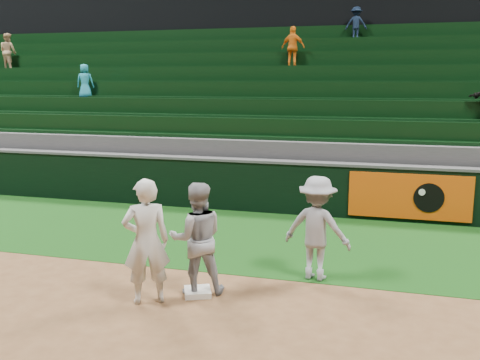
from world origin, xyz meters
name	(u,v)px	position (x,y,z in m)	size (l,w,h in m)	color
ground	(204,295)	(0.00, 0.00, 0.00)	(70.00, 70.00, 0.00)	brown
foul_grass	(254,238)	(0.00, 3.00, 0.00)	(36.00, 4.20, 0.01)	#0E360D
upper_deck	(336,12)	(0.00, 17.45, 6.00)	(40.00, 12.00, 12.00)	black
first_base	(198,292)	(-0.09, 0.00, 0.04)	(0.38, 0.38, 0.09)	white
first_baseman	(146,241)	(-0.68, -0.44, 0.89)	(0.65, 0.43, 1.79)	silver
baserunner	(197,238)	(-0.12, 0.08, 0.83)	(0.81, 0.63, 1.66)	#94969E
base_coach	(317,228)	(1.49, 1.11, 0.83)	(1.06, 0.61, 1.64)	gray
field_wall	(278,186)	(0.03, 5.20, 0.63)	(36.00, 0.45, 1.25)	black
stadium_seating	(303,127)	(0.00, 8.97, 1.70)	(36.00, 5.95, 5.38)	#37373A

